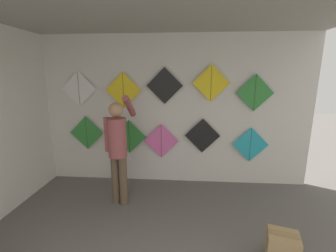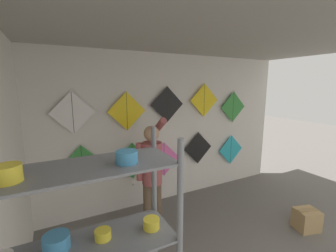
% 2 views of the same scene
% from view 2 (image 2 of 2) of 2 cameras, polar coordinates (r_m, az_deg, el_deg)
% --- Properties ---
extents(back_panel, '(5.40, 0.06, 2.80)m').
position_cam_2_polar(back_panel, '(4.29, -0.74, -0.86)').
color(back_panel, silver).
rests_on(back_panel, ground).
extents(ceiling_slab, '(5.40, 4.36, 0.04)m').
position_cam_2_polar(ceiling_slab, '(2.77, 17.50, 22.04)').
color(ceiling_slab, '#A8A399').
extents(shopkeeper, '(0.44, 0.57, 1.79)m').
position_cam_2_polar(shopkeeper, '(3.35, -4.17, -11.24)').
color(shopkeeper, brown).
rests_on(shopkeeper, ground).
extents(cardboard_box, '(0.40, 0.36, 0.34)m').
position_cam_2_polar(cardboard_box, '(4.38, 31.72, -19.56)').
color(cardboard_box, tan).
rests_on(cardboard_box, ground).
extents(kite_0, '(0.66, 0.01, 0.66)m').
position_cam_2_polar(kite_0, '(3.90, -20.97, -9.27)').
color(kite_0, '#338C38').
extents(kite_1, '(0.66, 0.04, 0.80)m').
position_cam_2_polar(kite_1, '(4.09, -8.98, -8.99)').
color(kite_1, '#338C38').
extents(kite_2, '(0.66, 0.01, 0.66)m').
position_cam_2_polar(kite_2, '(4.33, -1.03, -8.46)').
color(kite_2, pink).
extents(kite_3, '(0.66, 0.01, 0.66)m').
position_cam_2_polar(kite_3, '(4.68, 7.64, -5.58)').
color(kite_3, black).
extents(kite_4, '(0.66, 0.01, 0.66)m').
position_cam_2_polar(kite_4, '(5.27, 15.67, -5.80)').
color(kite_4, '#28B2C6').
extents(kite_5, '(0.66, 0.01, 0.66)m').
position_cam_2_polar(kite_5, '(3.71, -23.06, 3.09)').
color(kite_5, white).
extents(kite_6, '(0.66, 0.01, 0.66)m').
position_cam_2_polar(kite_6, '(3.86, -10.41, 3.71)').
color(kite_6, yellow).
extents(kite_7, '(0.66, 0.01, 0.66)m').
position_cam_2_polar(kite_7, '(4.14, -0.18, 5.50)').
color(kite_7, black).
extents(kite_8, '(0.66, 0.01, 0.66)m').
position_cam_2_polar(kite_8, '(4.58, 9.19, 6.45)').
color(kite_8, yellow).
extents(kite_9, '(0.66, 0.01, 0.66)m').
position_cam_2_polar(kite_9, '(5.09, 16.21, 4.67)').
color(kite_9, '#338C38').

